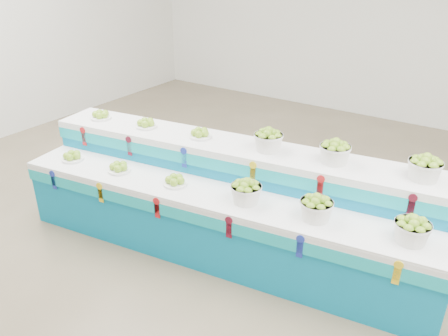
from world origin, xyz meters
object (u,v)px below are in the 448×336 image
Objects in this scene: display_stand at (224,201)px; basket_lower_left at (246,191)px; basket_upper_right at (425,168)px; plate_upper_mid at (146,123)px.

basket_lower_left is (0.37, -0.21, 0.32)m from display_stand.
display_stand is 1.84m from basket_upper_right.
display_stand is 17.82× the size of plate_upper_mid.
basket_upper_right is (1.66, 0.50, 0.62)m from display_stand.
basket_upper_right is (2.74, 0.39, 0.05)m from plate_upper_mid.
plate_upper_mid is at bearing -171.90° from basket_upper_right.
plate_upper_mid is (-1.08, 0.10, 0.56)m from display_stand.
display_stand reaches higher than basket_lower_left.
basket_lower_left is at bearing -151.45° from basket_upper_right.
display_stand is 14.91× the size of basket_upper_right.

